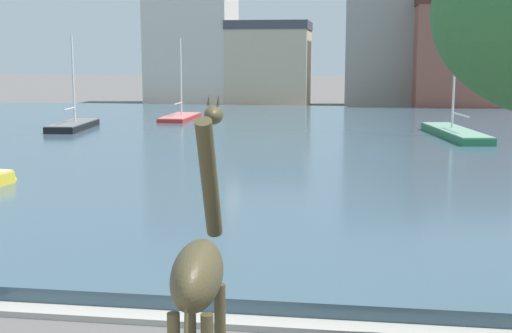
% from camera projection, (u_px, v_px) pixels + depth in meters
% --- Properties ---
extents(harbor_water, '(76.14, 47.86, 0.40)m').
position_uv_depth(harbor_water, '(302.00, 143.00, 35.99)').
color(harbor_water, '#3D5666').
rests_on(harbor_water, ground).
extents(quay_edge_coping, '(76.14, 0.50, 0.12)m').
position_uv_depth(quay_edge_coping, '(193.00, 320.00, 12.41)').
color(quay_edge_coping, '#ADA89E').
rests_on(quay_edge_coping, ground).
extents(giraffe_statue, '(0.67, 2.46, 4.29)m').
position_uv_depth(giraffe_statue, '(199.00, 278.00, 8.14)').
color(giraffe_statue, '#4C4228').
rests_on(giraffe_statue, ground).
extents(sailboat_red, '(1.75, 6.19, 5.89)m').
position_uv_depth(sailboat_red, '(182.00, 119.00, 47.49)').
color(sailboat_red, red).
rests_on(sailboat_red, ground).
extents(sailboat_black, '(2.17, 6.27, 5.89)m').
position_uv_depth(sailboat_black, '(76.00, 128.00, 41.37)').
color(sailboat_black, black).
rests_on(sailboat_black, ground).
extents(sailboat_green, '(3.05, 9.17, 7.20)m').
position_uv_depth(sailboat_green, '(450.00, 135.00, 37.75)').
color(sailboat_green, '#236B42').
rests_on(sailboat_green, ground).
extents(townhouse_corner_house, '(7.93, 7.58, 13.04)m').
position_uv_depth(townhouse_corner_house, '(192.00, 36.00, 65.68)').
color(townhouse_corner_house, beige).
rests_on(townhouse_corner_house, ground).
extents(townhouse_wide_warehouse, '(7.56, 7.05, 7.81)m').
position_uv_depth(townhouse_wide_warehouse, '(270.00, 64.00, 64.66)').
color(townhouse_wide_warehouse, '#C6B293').
rests_on(townhouse_wide_warehouse, ground).
extents(townhouse_tall_gabled, '(7.42, 5.51, 11.61)m').
position_uv_depth(townhouse_tall_gabled, '(386.00, 43.00, 63.44)').
color(townhouse_tall_gabled, gray).
rests_on(townhouse_tall_gabled, ground).
extents(townhouse_end_terrace, '(8.47, 6.72, 9.68)m').
position_uv_depth(townhouse_end_terrace, '(463.00, 54.00, 59.22)').
color(townhouse_end_terrace, '#8E5142').
rests_on(townhouse_end_terrace, ground).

